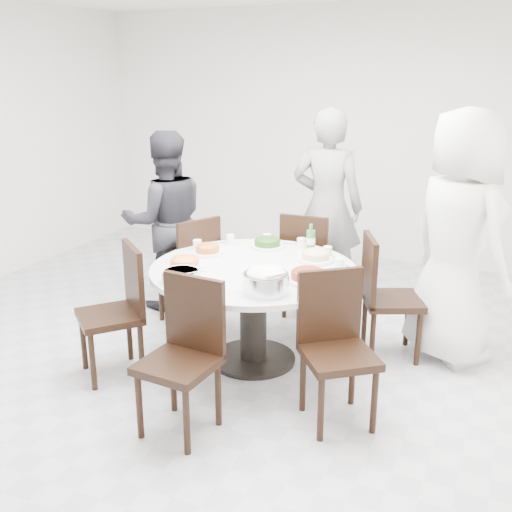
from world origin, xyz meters
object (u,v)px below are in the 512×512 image
at_px(chair_ne, 393,298).
at_px(diner_right, 458,239).
at_px(diner_middle, 327,207).
at_px(rice_bowl, 266,283).
at_px(chair_sw, 109,313).
at_px(chair_se, 339,353).
at_px(beverage_bottle, 311,239).
at_px(chair_s, 178,361).
at_px(dining_table, 253,315).
at_px(soup_bowl, 181,276).
at_px(chair_n, 309,263).
at_px(diner_left, 166,221).
at_px(chair_nw, 187,270).

height_order(chair_ne, diner_right, diner_right).
bearing_deg(diner_middle, rice_bowl, 91.10).
distance_m(chair_sw, chair_se, 1.66).
bearing_deg(beverage_bottle, chair_se, -61.66).
bearing_deg(rice_bowl, chair_s, -117.41).
distance_m(dining_table, soup_bowl, 0.71).
relative_size(dining_table, soup_bowl, 5.70).
height_order(dining_table, chair_n, chair_n).
distance_m(chair_s, diner_middle, 2.51).
height_order(chair_n, soup_bowl, chair_n).
bearing_deg(chair_n, chair_se, 113.41).
height_order(chair_n, beverage_bottle, beverage_bottle).
xyz_separation_m(dining_table, chair_n, (0.07, 1.04, 0.10)).
height_order(chair_sw, diner_right, diner_right).
height_order(dining_table, chair_sw, chair_sw).
bearing_deg(chair_sw, beverage_bottle, 84.70).
distance_m(diner_left, rice_bowl, 1.85).
bearing_deg(beverage_bottle, chair_s, -100.89).
height_order(chair_ne, chair_n, same).
xyz_separation_m(chair_nw, diner_left, (-0.35, 0.25, 0.33)).
bearing_deg(chair_nw, diner_middle, 161.46).
xyz_separation_m(chair_ne, chair_s, (-0.95, -1.55, 0.00)).
bearing_deg(chair_se, chair_nw, 111.16).
bearing_deg(chair_s, soup_bowl, 122.22).
distance_m(diner_middle, soup_bowl, 1.97).
bearing_deg(beverage_bottle, diner_middle, 100.31).
relative_size(chair_n, chair_se, 1.00).
relative_size(chair_se, rice_bowl, 3.21).
distance_m(chair_nw, soup_bowl, 1.11).
xyz_separation_m(dining_table, diner_middle, (0.09, 1.44, 0.53)).
xyz_separation_m(chair_nw, beverage_bottle, (1.10, 0.04, 0.39)).
relative_size(chair_ne, chair_nw, 1.00).
bearing_deg(diner_left, diner_middle, 169.09).
bearing_deg(beverage_bottle, chair_nw, -177.94).
bearing_deg(rice_bowl, chair_n, 98.22).
relative_size(diner_middle, beverage_bottle, 7.68).
xyz_separation_m(chair_s, diner_left, (-1.16, 1.72, 0.33)).
distance_m(chair_nw, chair_sw, 1.05).
xyz_separation_m(chair_ne, chair_se, (-0.10, -1.05, 0.00)).
xyz_separation_m(chair_ne, chair_sw, (-1.77, -1.13, 0.00)).
height_order(chair_sw, rice_bowl, chair_sw).
bearing_deg(beverage_bottle, dining_table, -118.76).
xyz_separation_m(diner_left, beverage_bottle, (1.45, -0.21, 0.06)).
relative_size(chair_sw, soup_bowl, 3.61).
bearing_deg(chair_s, chair_ne, 62.83).
distance_m(chair_n, soup_bowl, 1.61).
bearing_deg(chair_n, soup_bowl, 74.03).
distance_m(chair_ne, diner_middle, 1.31).
bearing_deg(diner_middle, chair_sw, 60.64).
distance_m(chair_n, chair_s, 2.07).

